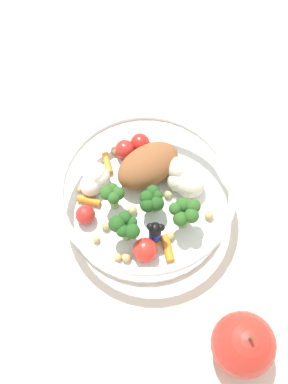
% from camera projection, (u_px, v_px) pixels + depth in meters
% --- Properties ---
extents(ground_plane, '(2.40, 2.40, 0.00)m').
position_uv_depth(ground_plane, '(146.00, 205.00, 0.59)').
color(ground_plane, silver).
extents(food_container, '(0.22, 0.22, 0.06)m').
position_uv_depth(food_container, '(145.00, 188.00, 0.57)').
color(food_container, white).
rests_on(food_container, ground_plane).
extents(loose_apple, '(0.07, 0.07, 0.08)m').
position_uv_depth(loose_apple, '(243.00, 344.00, 0.48)').
color(loose_apple, red).
rests_on(loose_apple, ground_plane).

